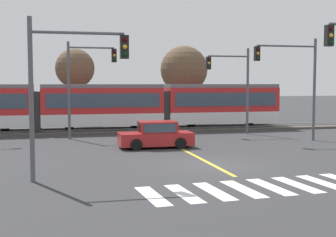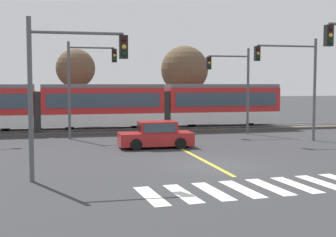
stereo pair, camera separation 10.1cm
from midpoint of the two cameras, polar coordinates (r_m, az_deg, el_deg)
ground_plane at (r=21.29m, az=5.61°, el=-5.70°), size 200.00×200.00×0.00m
track_bed at (r=36.35m, az=-2.49°, el=-1.35°), size 120.00×4.00×0.18m
rail_near at (r=35.64m, az=-2.27°, el=-1.24°), size 120.00×0.08×0.10m
rail_far at (r=37.04m, az=-2.71°, el=-1.03°), size 120.00×0.08×0.10m
light_rail_tram at (r=35.72m, az=-7.88°, el=1.66°), size 28.00×2.64×3.43m
crosswalk_stripe_0 at (r=15.58m, az=-1.89°, el=-9.40°), size 0.77×2.83×0.01m
crosswalk_stripe_1 at (r=15.91m, az=1.97°, el=-9.12°), size 0.77×2.83×0.01m
crosswalk_stripe_2 at (r=16.31m, az=5.65°, el=-8.80°), size 0.77×2.83×0.01m
crosswalk_stripe_3 at (r=16.76m, az=9.14°, el=-8.47°), size 0.77×2.83×0.01m
crosswalk_stripe_4 at (r=17.28m, az=12.43°, el=-8.13°), size 0.77×2.83×0.01m
crosswalk_stripe_5 at (r=17.85m, az=15.52°, el=-7.79°), size 0.77×2.83×0.01m
crosswalk_stripe_6 at (r=18.47m, az=18.40°, el=-7.45°), size 0.77×2.83×0.01m
lane_centre_line at (r=26.49m, az=1.71°, el=-3.68°), size 0.20×16.39×0.01m
sedan_crossing at (r=26.76m, az=-1.39°, el=-2.10°), size 4.21×1.93×1.52m
traffic_light_far_right at (r=33.97m, az=8.19°, el=4.79°), size 3.25×0.38×6.19m
traffic_light_mid_right at (r=30.72m, az=15.35°, el=5.30°), size 4.25×0.38×6.52m
traffic_light_near_left at (r=18.08m, az=-12.40°, el=5.21°), size 3.75×0.38×6.15m
traffic_light_far_left at (r=31.53m, az=-10.03°, el=5.21°), size 3.25×0.38×6.41m
bare_tree_west at (r=41.20m, az=-11.13°, el=5.99°), size 3.36×3.36×6.65m
bare_tree_east at (r=42.42m, az=2.10°, el=5.97°), size 4.26×4.26×7.05m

